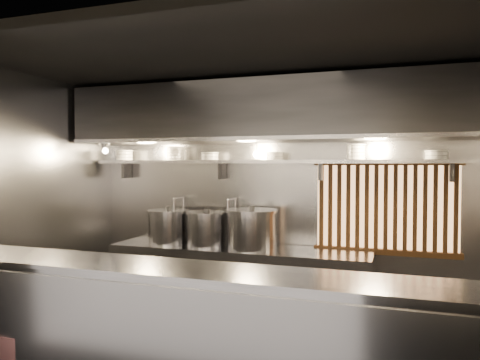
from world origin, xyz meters
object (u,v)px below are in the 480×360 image
Objects in this scene: stock_pot_left at (207,229)px; stock_pot_right at (252,229)px; heat_lamp at (104,146)px; stock_pot_mid at (168,226)px; pendant_bulb at (257,154)px.

stock_pot_right is (0.55, 0.00, 0.02)m from stock_pot_left.
heat_lamp is 0.47× the size of stock_pot_right.
stock_pot_mid is (-0.51, 0.03, 0.00)m from stock_pot_left.
heat_lamp reaches higher than stock_pot_left.
pendant_bulb is at bearing 75.52° from stock_pot_right.
pendant_bulb reaches higher than stock_pot_right.
heat_lamp is 2.02m from stock_pot_right.
stock_pot_right reaches higher than stock_pot_mid.
heat_lamp reaches higher than stock_pot_mid.
stock_pot_mid is (-1.09, -0.08, -0.86)m from pendant_bulb.
pendant_bulb is (1.80, 0.35, -0.11)m from heat_lamp.
heat_lamp is at bearing -168.68° from stock_pot_left.
stock_pot_mid is at bearing 21.10° from heat_lamp.
heat_lamp is 1.83m from pendant_bulb.
pendant_bulb is 0.25× the size of stock_pot_right.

